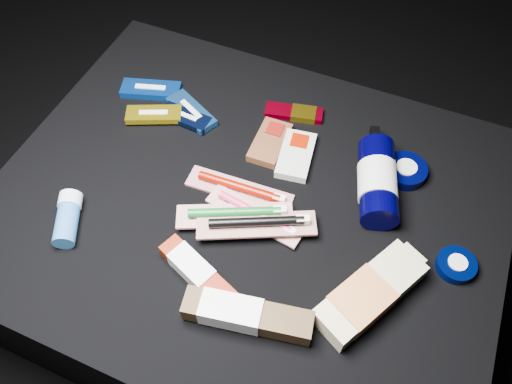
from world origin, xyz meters
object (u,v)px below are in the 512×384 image
at_px(lotion_bottle, 378,181).
at_px(bodywash_bottle, 368,295).
at_px(toothpaste_carton_red, 198,273).
at_px(deodorant_stick, 68,218).

xyz_separation_m(lotion_bottle, bodywash_bottle, (0.05, -0.22, -0.01)).
xyz_separation_m(bodywash_bottle, toothpaste_carton_red, (-0.28, -0.07, -0.01)).
height_order(bodywash_bottle, toothpaste_carton_red, bodywash_bottle).
distance_m(bodywash_bottle, deodorant_stick, 0.56).
relative_size(lotion_bottle, bodywash_bottle, 1.05).
distance_m(lotion_bottle, deodorant_stick, 0.59).
bearing_deg(toothpaste_carton_red, deodorant_stick, -159.28).
bearing_deg(toothpaste_carton_red, lotion_bottle, 73.33).
xyz_separation_m(deodorant_stick, toothpaste_carton_red, (0.27, -0.00, -0.00)).
relative_size(deodorant_stick, toothpaste_carton_red, 0.62).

